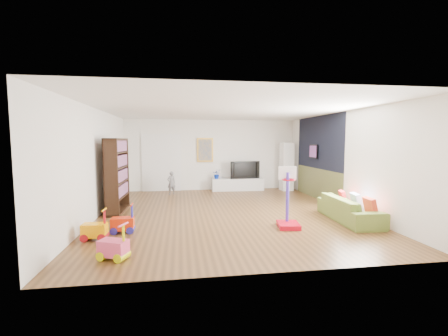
{
  "coord_description": "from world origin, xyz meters",
  "views": [
    {
      "loc": [
        -1.2,
        -7.77,
        1.91
      ],
      "look_at": [
        0.0,
        0.4,
        1.15
      ],
      "focal_mm": 24.0,
      "sensor_mm": 36.0,
      "label": 1
    }
  ],
  "objects": [
    {
      "name": "floor",
      "position": [
        0.0,
        0.0,
        0.0
      ],
      "size": [
        6.5,
        7.5,
        0.0
      ],
      "primitive_type": "cube",
      "color": "brown",
      "rests_on": "ground"
    },
    {
      "name": "ceiling",
      "position": [
        0.0,
        0.0,
        2.7
      ],
      "size": [
        6.5,
        7.5,
        0.0
      ],
      "primitive_type": "cube",
      "color": "white",
      "rests_on": "ground"
    },
    {
      "name": "wall_back",
      "position": [
        0.0,
        3.75,
        1.35
      ],
      "size": [
        6.5,
        0.0,
        2.7
      ],
      "primitive_type": "cube",
      "color": "white",
      "rests_on": "ground"
    },
    {
      "name": "wall_front",
      "position": [
        0.0,
        -3.75,
        1.35
      ],
      "size": [
        6.5,
        0.0,
        2.7
      ],
      "primitive_type": "cube",
      "color": "white",
      "rests_on": "ground"
    },
    {
      "name": "wall_left",
      "position": [
        -3.25,
        0.0,
        1.35
      ],
      "size": [
        0.0,
        7.5,
        2.7
      ],
      "primitive_type": "cube",
      "color": "white",
      "rests_on": "ground"
    },
    {
      "name": "wall_right",
      "position": [
        3.25,
        0.0,
        1.35
      ],
      "size": [
        0.0,
        7.5,
        2.7
      ],
      "primitive_type": "cube",
      "color": "silver",
      "rests_on": "ground"
    },
    {
      "name": "navy_accent",
      "position": [
        3.23,
        1.4,
        1.85
      ],
      "size": [
        0.01,
        3.2,
        1.7
      ],
      "primitive_type": "cube",
      "color": "black",
      "rests_on": "wall_right"
    },
    {
      "name": "olive_wainscot",
      "position": [
        3.23,
        1.4,
        0.5
      ],
      "size": [
        0.01,
        3.2,
        1.0
      ],
      "primitive_type": "cube",
      "color": "brown",
      "rests_on": "wall_right"
    },
    {
      "name": "doorway",
      "position": [
        -1.9,
        3.71,
        1.05
      ],
      "size": [
        1.45,
        0.06,
        2.1
      ],
      "primitive_type": "cube",
      "color": "white",
      "rests_on": "ground"
    },
    {
      "name": "painting_back",
      "position": [
        -0.25,
        3.71,
        1.55
      ],
      "size": [
        0.62,
        0.06,
        0.92
      ],
      "primitive_type": "cube",
      "color": "gold",
      "rests_on": "wall_back"
    },
    {
      "name": "artwork_right",
      "position": [
        3.17,
        1.6,
        1.55
      ],
      "size": [
        0.04,
        0.56,
        0.46
      ],
      "primitive_type": "cube",
      "color": "#7F3F8C",
      "rests_on": "wall_right"
    },
    {
      "name": "media_console",
      "position": [
        0.97,
        3.43,
        0.23
      ],
      "size": [
        1.99,
        0.54,
        0.46
      ],
      "primitive_type": "cube",
      "rotation": [
        0.0,
        0.0,
        -0.02
      ],
      "color": "silver",
      "rests_on": "ground"
    },
    {
      "name": "tall_cabinet",
      "position": [
        2.83,
        3.17,
        0.91
      ],
      "size": [
        0.45,
        0.45,
        1.83
      ],
      "primitive_type": "cube",
      "rotation": [
        0.0,
        0.0,
        0.07
      ],
      "color": "white",
      "rests_on": "ground"
    },
    {
      "name": "bookshelf",
      "position": [
        -2.88,
        0.5,
        0.98
      ],
      "size": [
        0.39,
        1.36,
        1.97
      ],
      "primitive_type": "cube",
      "rotation": [
        0.0,
        0.0,
        -0.03
      ],
      "color": "black",
      "rests_on": "ground"
    },
    {
      "name": "sofa",
      "position": [
        2.78,
        -1.26,
        0.28
      ],
      "size": [
        0.84,
        1.97,
        0.57
      ],
      "primitive_type": "imported",
      "rotation": [
        0.0,
        0.0,
        1.53
      ],
      "color": "olive",
      "rests_on": "ground"
    },
    {
      "name": "basketball_hoop",
      "position": [
        1.14,
        -1.59,
        0.67
      ],
      "size": [
        0.54,
        0.63,
        1.34
      ],
      "primitive_type": "cube",
      "rotation": [
        0.0,
        0.0,
        -0.16
      ],
      "color": "#B50518",
      "rests_on": "ground"
    },
    {
      "name": "ride_on_yellow",
      "position": [
        -2.85,
        -1.85,
        0.3
      ],
      "size": [
        0.46,
        0.3,
        0.6
      ],
      "primitive_type": "cube",
      "rotation": [
        0.0,
        0.0,
        -0.05
      ],
      "color": "#FFA100",
      "rests_on": "ground"
    },
    {
      "name": "ride_on_orange",
      "position": [
        -2.4,
        -1.47,
        0.3
      ],
      "size": [
        0.45,
        0.28,
        0.6
      ],
      "primitive_type": "cube",
      "rotation": [
        0.0,
        0.0,
        0.01
      ],
      "color": "red",
      "rests_on": "ground"
    },
    {
      "name": "ride_on_pink",
      "position": [
        -2.28,
        -2.89,
        0.3
      ],
      "size": [
        0.52,
        0.43,
        0.59
      ],
      "primitive_type": "cube",
      "rotation": [
        0.0,
        0.0,
        -0.4
      ],
      "color": "#F14973",
      "rests_on": "ground"
    },
    {
      "name": "child",
      "position": [
        -1.52,
        2.87,
        0.41
      ],
      "size": [
        0.36,
        0.31,
        0.83
      ],
      "primitive_type": "imported",
      "rotation": [
        0.0,
        0.0,
        3.57
      ],
      "color": "slate",
      "rests_on": "ground"
    },
    {
      "name": "tv",
      "position": [
        1.23,
        3.44,
        0.79
      ],
      "size": [
        1.17,
        0.31,
        0.67
      ],
      "primitive_type": "imported",
      "rotation": [
        0.0,
        0.0,
        0.13
      ],
      "color": "black",
      "rests_on": "media_console"
    },
    {
      "name": "vase_plant",
      "position": [
        0.18,
        3.45,
        0.64
      ],
      "size": [
        0.35,
        0.31,
        0.36
      ],
      "primitive_type": "imported",
      "rotation": [
        0.0,
        0.0,
        -0.1
      ],
      "color": "#072598",
      "rests_on": "media_console"
    },
    {
      "name": "pillow_left",
      "position": [
        2.95,
        -1.8,
        0.45
      ],
      "size": [
        0.15,
        0.41,
        0.4
      ],
      "primitive_type": "cube",
      "rotation": [
        0.0,
        0.0,
        -0.11
      ],
      "color": "red",
      "rests_on": "sofa"
    },
    {
      "name": "pillow_center",
      "position": [
        2.96,
        -1.26,
        0.45
      ],
      "size": [
        0.19,
        0.43,
        0.41
      ],
      "primitive_type": "cube",
      "rotation": [
        0.0,
        0.0,
        -0.21
      ],
      "color": "white",
      "rests_on": "sofa"
    },
    {
      "name": "pillow_right",
      "position": [
        2.94,
        -0.69,
        0.45
      ],
      "size": [
        0.18,
        0.36,
        0.35
      ],
      "primitive_type": "cube",
      "rotation": [
        0.0,
        0.0,
        -0.27
      ],
      "color": "red",
      "rests_on": "sofa"
    }
  ]
}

